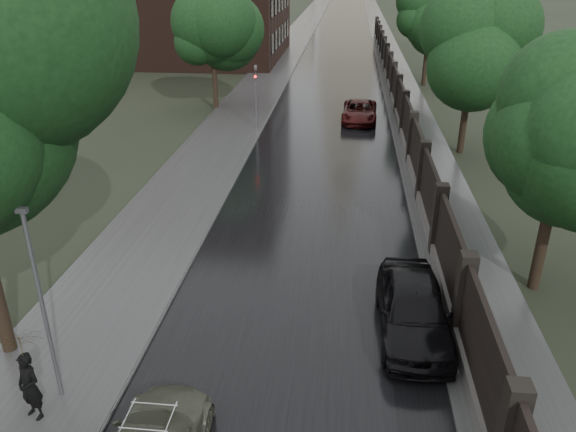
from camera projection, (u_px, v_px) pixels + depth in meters
The scene contains 10 objects.
fence_right at pixel (396, 93), 39.85m from camera, with size 0.45×75.72×2.70m.
tree_left_far at pixel (212, 32), 37.47m from camera, with size 4.25×4.25×7.39m.
tree_right_a at pixel (564, 141), 16.25m from camera, with size 4.08×4.08×7.01m.
tree_right_b at pixel (472, 61), 28.88m from camera, with size 4.08×4.08×7.01m.
tree_right_c at pixel (429, 23), 45.13m from camera, with size 4.08×4.08×7.01m.
lamp_post at pixel (43, 307), 12.58m from camera, with size 0.25×0.12×5.11m.
traffic_light at pixel (256, 92), 33.79m from camera, with size 0.16×0.32×4.00m.
car_right_near at pixel (413, 308), 15.78m from camera, with size 1.93×4.80×1.63m, color black.
car_right_far at pixel (360, 112), 36.48m from camera, with size 2.19×4.74×1.32m, color black.
pedestrian_umbrella at pixel (21, 353), 12.23m from camera, with size 1.31×1.32×2.69m.
Camera 1 is at (1.20, -8.42, 9.81)m, focal length 35.00 mm.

